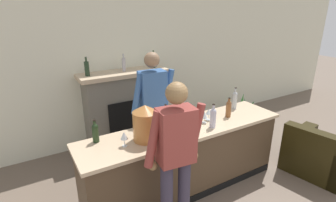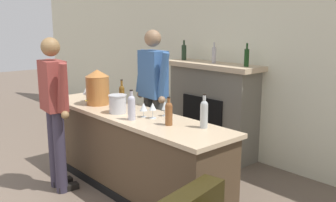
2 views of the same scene
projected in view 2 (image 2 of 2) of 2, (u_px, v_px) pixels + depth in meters
name	position (u px, v px, depth m)	size (l,w,h in m)	color
wall_back_panel	(238.00, 62.00, 5.37)	(12.00, 0.07, 2.75)	silver
bar_counter	(129.00, 151.00, 4.36)	(2.83, 0.67, 0.94)	#4B3826
fireplace_stone	(212.00, 108.00, 5.52)	(1.53, 0.52, 1.67)	slate
person_customer	(55.00, 108.00, 4.25)	(0.66, 0.33, 1.78)	#352F40
person_bartender	(153.00, 95.00, 4.73)	(0.66, 0.32, 1.85)	#40413F
copper_dispenser	(98.00, 87.00, 4.63)	(0.29, 0.33, 0.44)	#B37036
ice_bucket_steel	(118.00, 104.00, 4.21)	(0.20, 0.20, 0.21)	silver
wine_bottle_chardonnay_pale	(132.00, 106.00, 3.90)	(0.08, 0.08, 0.32)	#B2B2C4
wine_bottle_merlot_tall	(94.00, 87.00, 5.19)	(0.08, 0.08, 0.28)	#1E3119
wine_bottle_port_short	(204.00, 113.00, 3.60)	(0.08, 0.08, 0.34)	#AAB0B2
wine_bottle_rose_blush	(169.00, 112.00, 3.70)	(0.08, 0.08, 0.29)	brown
wine_bottle_cabernet_heavy	(122.00, 95.00, 4.47)	(0.06, 0.06, 0.34)	brown
wine_glass_front_right	(153.00, 107.00, 3.97)	(0.08, 0.08, 0.17)	silver
wine_glass_back_row	(86.00, 91.00, 4.84)	(0.08, 0.08, 0.18)	silver
wine_glass_mid_counter	(144.00, 107.00, 4.02)	(0.09, 0.09, 0.16)	silver
wine_glass_front_left	(165.00, 106.00, 4.07)	(0.07, 0.07, 0.17)	silver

